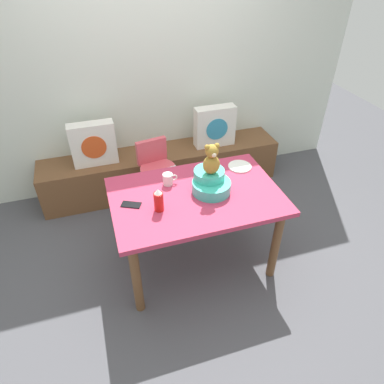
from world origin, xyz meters
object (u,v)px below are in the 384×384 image
(coffee_mug, at_px, (168,179))
(cell_phone, at_px, (131,205))
(pillow_floral_left, at_px, (93,144))
(dinner_plate_near, at_px, (240,166))
(infant_seat_teal, at_px, (211,183))
(dining_table, at_px, (196,205))
(teddy_bear, at_px, (212,160))
(pillow_floral_right, at_px, (215,126))
(highchair, at_px, (158,170))
(ketchup_bottle, at_px, (159,200))

(coffee_mug, relative_size, cell_phone, 0.83)
(pillow_floral_left, relative_size, dinner_plate_near, 2.20)
(pillow_floral_left, bearing_deg, infant_seat_teal, -54.59)
(dining_table, xyz_separation_m, teddy_bear, (0.13, 0.02, 0.38))
(teddy_bear, bearing_deg, pillow_floral_right, 67.72)
(dining_table, height_order, dinner_plate_near, dinner_plate_near)
(dining_table, xyz_separation_m, highchair, (-0.14, 0.75, -0.11))
(infant_seat_teal, height_order, cell_phone, infant_seat_teal)
(highchair, bearing_deg, teddy_bear, -69.81)
(infant_seat_teal, height_order, ketchup_bottle, ketchup_bottle)
(dinner_plate_near, bearing_deg, teddy_bear, -146.30)
(highchair, distance_m, teddy_bear, 0.92)
(coffee_mug, bearing_deg, pillow_floral_left, 118.30)
(pillow_floral_right, height_order, highchair, pillow_floral_right)
(ketchup_bottle, bearing_deg, teddy_bear, 14.55)
(ketchup_bottle, relative_size, coffee_mug, 1.54)
(ketchup_bottle, bearing_deg, pillow_floral_left, 106.67)
(pillow_floral_left, bearing_deg, pillow_floral_right, 0.00)
(pillow_floral_left, height_order, highchair, pillow_floral_left)
(pillow_floral_left, distance_m, highchair, 0.70)
(dining_table, relative_size, infant_seat_teal, 3.97)
(pillow_floral_left, bearing_deg, highchair, -37.28)
(pillow_floral_left, relative_size, infant_seat_teal, 1.33)
(ketchup_bottle, distance_m, coffee_mug, 0.33)
(teddy_bear, height_order, cell_phone, teddy_bear)
(coffee_mug, bearing_deg, dinner_plate_near, 5.09)
(teddy_bear, height_order, ketchup_bottle, teddy_bear)
(dining_table, bearing_deg, pillow_floral_right, 62.92)
(coffee_mug, distance_m, cell_phone, 0.38)
(dining_table, relative_size, teddy_bear, 5.24)
(dining_table, relative_size, highchair, 1.66)
(cell_phone, bearing_deg, dinner_plate_near, -50.20)
(highchair, bearing_deg, pillow_floral_left, 142.72)
(pillow_floral_right, relative_size, coffee_mug, 3.67)
(dining_table, xyz_separation_m, dinner_plate_near, (0.48, 0.25, 0.11))
(highchair, height_order, infant_seat_teal, infant_seat_teal)
(teddy_bear, bearing_deg, infant_seat_teal, 90.00)
(highchair, height_order, dinner_plate_near, highchair)
(pillow_floral_left, height_order, teddy_bear, teddy_bear)
(highchair, relative_size, ketchup_bottle, 4.27)
(infant_seat_teal, distance_m, teddy_bear, 0.21)
(pillow_floral_right, distance_m, ketchup_bottle, 1.56)
(teddy_bear, distance_m, ketchup_bottle, 0.49)
(pillow_floral_right, height_order, ketchup_bottle, ketchup_bottle)
(infant_seat_teal, bearing_deg, highchair, 110.21)
(coffee_mug, xyz_separation_m, dinner_plate_near, (0.65, 0.06, -0.04))
(pillow_floral_left, distance_m, infant_seat_teal, 1.41)
(infant_seat_teal, xyz_separation_m, ketchup_bottle, (-0.44, -0.11, 0.02))
(pillow_floral_left, xyz_separation_m, dinner_plate_near, (1.17, -0.91, 0.07))
(dinner_plate_near, bearing_deg, infant_seat_teal, -146.36)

